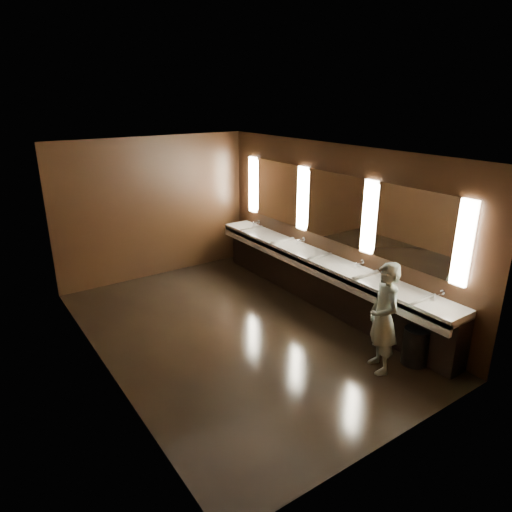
# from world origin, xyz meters

# --- Properties ---
(floor) EXTENTS (6.00, 6.00, 0.00)m
(floor) POSITION_xyz_m (0.00, 0.00, 0.00)
(floor) COLOR black
(floor) RESTS_ON ground
(ceiling) EXTENTS (4.00, 6.00, 0.02)m
(ceiling) POSITION_xyz_m (0.00, 0.00, 2.80)
(ceiling) COLOR #2D2D2B
(ceiling) RESTS_ON wall_back
(wall_back) EXTENTS (4.00, 0.02, 2.80)m
(wall_back) POSITION_xyz_m (0.00, 3.00, 1.40)
(wall_back) COLOR black
(wall_back) RESTS_ON floor
(wall_front) EXTENTS (4.00, 0.02, 2.80)m
(wall_front) POSITION_xyz_m (0.00, -3.00, 1.40)
(wall_front) COLOR black
(wall_front) RESTS_ON floor
(wall_left) EXTENTS (0.02, 6.00, 2.80)m
(wall_left) POSITION_xyz_m (-2.00, 0.00, 1.40)
(wall_left) COLOR black
(wall_left) RESTS_ON floor
(wall_right) EXTENTS (0.02, 6.00, 2.80)m
(wall_right) POSITION_xyz_m (2.00, 0.00, 1.40)
(wall_right) COLOR black
(wall_right) RESTS_ON floor
(sink_counter) EXTENTS (0.55, 5.40, 1.01)m
(sink_counter) POSITION_xyz_m (1.79, 0.00, 0.50)
(sink_counter) COLOR black
(sink_counter) RESTS_ON floor
(mirror_band) EXTENTS (0.06, 5.03, 1.15)m
(mirror_band) POSITION_xyz_m (1.98, -0.00, 1.75)
(mirror_band) COLOR white
(mirror_band) RESTS_ON wall_right
(person) EXTENTS (0.57, 0.67, 1.54)m
(person) POSITION_xyz_m (1.07, -1.98, 0.77)
(person) COLOR #85B2C7
(person) RESTS_ON floor
(trash_bin) EXTENTS (0.44, 0.44, 0.53)m
(trash_bin) POSITION_xyz_m (1.58, -2.17, 0.27)
(trash_bin) COLOR black
(trash_bin) RESTS_ON floor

